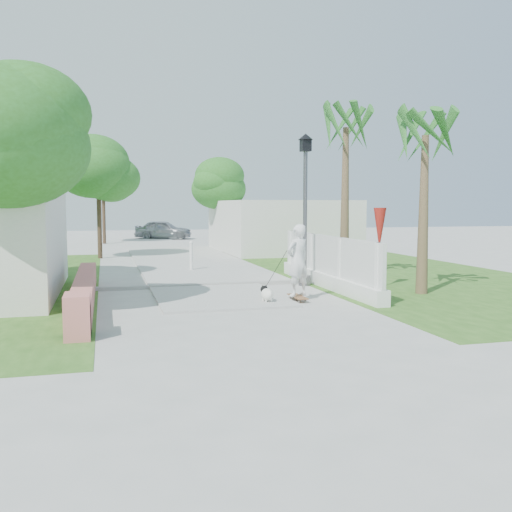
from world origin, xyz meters
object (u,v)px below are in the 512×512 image
object	(u,v)px
bollard	(191,255)
parked_car	(163,230)
street_lamp	(305,203)
dog	(267,294)
patio_umbrella	(380,229)
skateboarder	(296,261)

from	to	relation	value
bollard	parked_car	bearing A→B (deg)	87.11
street_lamp	dog	size ratio (longest dim) A/B	6.97
patio_umbrella	skateboarder	xyz separation A→B (m)	(-3.02, -1.48, -0.70)
street_lamp	parked_car	distance (m)	24.44
bollard	dog	distance (m)	7.23
dog	street_lamp	bearing A→B (deg)	50.81
patio_umbrella	parked_car	xyz separation A→B (m)	(-3.60, 25.32, -1.02)
patio_umbrella	skateboarder	distance (m)	3.43
dog	parked_car	bearing A→B (deg)	86.16
parked_car	bollard	bearing A→B (deg)	-167.38
skateboarder	dog	xyz separation A→B (m)	(-0.82, -0.20, -0.75)
street_lamp	skateboarder	size ratio (longest dim) A/B	2.33
dog	parked_car	world-z (taller)	parked_car
street_lamp	bollard	bearing A→B (deg)	120.96
street_lamp	bollard	xyz separation A→B (m)	(-2.70, 4.50, -1.84)
bollard	dog	world-z (taller)	bollard
bollard	patio_umbrella	distance (m)	7.25
street_lamp	patio_umbrella	world-z (taller)	street_lamp
bollard	dog	xyz separation A→B (m)	(0.77, -7.18, -0.35)
street_lamp	skateboarder	world-z (taller)	street_lamp
street_lamp	parked_car	size ratio (longest dim) A/B	1.14
patio_umbrella	dog	distance (m)	4.43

